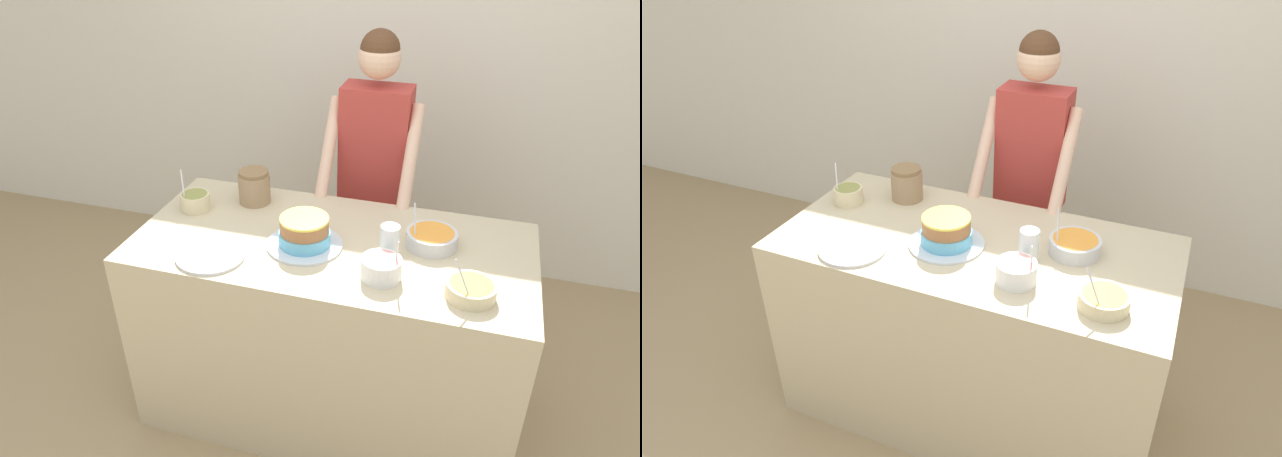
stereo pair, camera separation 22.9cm
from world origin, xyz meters
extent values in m
cube|color=silver|center=(0.00, 1.85, 1.30)|extent=(10.00, 0.05, 2.60)
cube|color=#C6B793|center=(0.00, 0.40, 0.47)|extent=(1.64, 0.79, 0.93)
cylinder|color=#2D2D38|center=(-0.04, 1.06, 0.40)|extent=(0.10, 0.10, 0.80)
cylinder|color=#2D2D38|center=(0.11, 1.06, 0.40)|extent=(0.10, 0.10, 0.80)
cube|color=#B23833|center=(0.03, 1.06, 1.10)|extent=(0.33, 0.18, 0.60)
cylinder|color=beige|center=(-0.17, 0.90, 1.09)|extent=(0.06, 0.38, 0.50)
cylinder|color=beige|center=(0.23, 0.90, 1.09)|extent=(0.06, 0.38, 0.50)
sphere|color=beige|center=(0.03, 1.06, 1.53)|extent=(0.20, 0.20, 0.20)
sphere|color=#51331E|center=(0.03, 1.06, 1.57)|extent=(0.18, 0.18, 0.18)
cylinder|color=silver|center=(-0.10, 0.33, 0.94)|extent=(0.31, 0.31, 0.01)
cylinder|color=#60B7E0|center=(-0.10, 0.33, 0.97)|extent=(0.21, 0.21, 0.05)
cylinder|color=#9E663D|center=(-0.10, 0.33, 1.02)|extent=(0.20, 0.20, 0.05)
cylinder|color=#F2DB4C|center=(-0.10, 0.33, 1.06)|extent=(0.20, 0.20, 0.01)
cylinder|color=beige|center=(-0.67, 0.49, 0.97)|extent=(0.13, 0.13, 0.08)
cylinder|color=olive|center=(-0.67, 0.49, 1.00)|extent=(0.11, 0.11, 0.01)
cylinder|color=silver|center=(-0.71, 0.46, 1.03)|extent=(0.06, 0.09, 0.18)
cylinder|color=white|center=(0.24, 0.20, 0.97)|extent=(0.15, 0.15, 0.08)
cylinder|color=pink|center=(0.24, 0.20, 1.01)|extent=(0.13, 0.13, 0.01)
cylinder|color=silver|center=(0.30, 0.21, 1.03)|extent=(0.02, 0.08, 0.17)
cylinder|color=beige|center=(0.57, 0.18, 0.96)|extent=(0.18, 0.18, 0.06)
cylinder|color=#F2DB4C|center=(0.57, 0.18, 0.98)|extent=(0.15, 0.15, 0.01)
cylinder|color=silver|center=(0.55, 0.12, 1.02)|extent=(0.09, 0.04, 0.17)
cylinder|color=silver|center=(0.40, 0.48, 0.96)|extent=(0.21, 0.21, 0.06)
cylinder|color=#EF9938|center=(0.40, 0.48, 0.99)|extent=(0.18, 0.18, 0.01)
cylinder|color=silver|center=(0.33, 0.46, 1.03)|extent=(0.03, 0.08, 0.17)
cylinder|color=silver|center=(0.25, 0.34, 1.00)|extent=(0.08, 0.08, 0.14)
cylinder|color=silver|center=(-0.43, 0.15, 0.94)|extent=(0.28, 0.28, 0.01)
cylinder|color=#9E7F5B|center=(-0.44, 0.63, 1.00)|extent=(0.15, 0.15, 0.14)
cylinder|color=olive|center=(-0.44, 0.63, 1.08)|extent=(0.13, 0.13, 0.02)
camera|label=1|loc=(0.53, -1.53, 2.17)|focal=32.00mm
camera|label=2|loc=(0.75, -1.45, 2.17)|focal=32.00mm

